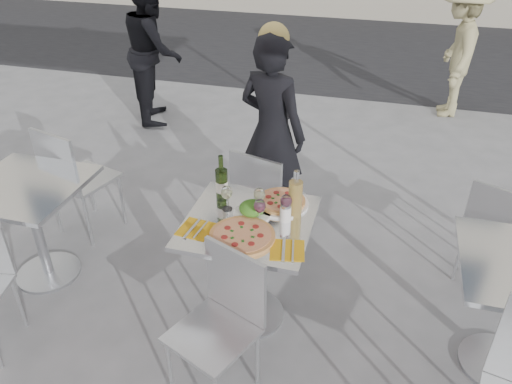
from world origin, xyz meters
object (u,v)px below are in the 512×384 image
(pedestrian_b, at_px, (457,50))
(wineglass_red_b, at_px, (286,202))
(woman_diner, at_px, (272,133))
(wineglass_white_b, at_px, (259,195))
(main_table, at_px, (249,249))
(napkin_left, at_px, (196,229))
(wineglass_white_a, at_px, (227,193))
(pizza_near, at_px, (242,236))
(side_chair_lfar, at_px, (72,174))
(salad_plate, at_px, (252,209))
(wine_bottle, at_px, (222,183))
(chair_far, at_px, (263,196))
(napkin_right, at_px, (287,250))
(side_table_left, at_px, (32,212))
(wineglass_red_a, at_px, (260,207))
(side_chair_rfar, at_px, (496,228))
(chair_near, at_px, (223,314))
(sugar_shaker, at_px, (285,212))
(pizza_far, at_px, (281,202))
(pedestrian_a, at_px, (154,50))
(carafe, at_px, (295,197))

(pedestrian_b, distance_m, wineglass_red_b, 3.94)
(woman_diner, relative_size, wineglass_white_b, 9.79)
(main_table, distance_m, napkin_left, 0.37)
(pedestrian_b, distance_m, wineglass_white_a, 4.06)
(pizza_near, bearing_deg, side_chair_lfar, 156.38)
(pizza_near, xyz_separation_m, salad_plate, (-0.01, 0.22, 0.03))
(woman_diner, bearing_deg, wine_bottle, 105.72)
(chair_far, relative_size, napkin_right, 4.15)
(main_table, height_order, wine_bottle, wine_bottle)
(side_table_left, distance_m, wineglass_red_a, 1.60)
(salad_plate, xyz_separation_m, wineglass_red_a, (0.06, -0.07, 0.07))
(wineglass_red_b, xyz_separation_m, napkin_left, (-0.46, -0.24, -0.11))
(side_chair_rfar, height_order, pizza_near, side_chair_rfar)
(woman_diner, xyz_separation_m, wineglass_red_a, (0.21, -1.14, 0.09))
(side_chair_rfar, relative_size, wineglass_white_a, 5.21)
(chair_far, height_order, wineglass_red_a, wineglass_red_a)
(pizza_near, xyz_separation_m, wineglass_red_b, (0.19, 0.24, 0.10))
(chair_near, relative_size, wineglass_white_b, 5.40)
(chair_far, bearing_deg, side_table_left, 39.02)
(side_table_left, relative_size, side_chair_rfar, 0.91)
(pizza_near, distance_m, wineglass_red_b, 0.32)
(main_table, relative_size, wineglass_white_a, 4.76)
(chair_near, bearing_deg, sugar_shaker, 93.57)
(pizza_far, distance_m, napkin_right, 0.44)
(wine_bottle, height_order, wineglass_white_a, wine_bottle)
(sugar_shaker, xyz_separation_m, wineglass_red_b, (-0.00, 0.02, 0.06))
(pedestrian_a, bearing_deg, woman_diner, -155.72)
(pedestrian_a, relative_size, wineglass_white_a, 10.24)
(main_table, height_order, pizza_far, pizza_far)
(wineglass_red_a, bearing_deg, pizza_far, 71.85)
(woman_diner, relative_size, pedestrian_b, 1.01)
(pedestrian_a, xyz_separation_m, pizza_near, (1.92, -2.97, -0.05))
(main_table, xyz_separation_m, napkin_left, (-0.26, -0.16, 0.21))
(side_chair_rfar, height_order, pedestrian_b, pedestrian_b)
(chair_far, bearing_deg, side_chair_rfar, -162.14)
(salad_plate, relative_size, wineglass_white_a, 1.40)
(woman_diner, relative_size, wineglass_red_a, 9.79)
(wineglass_white_a, bearing_deg, napkin_left, -113.89)
(chair_near, height_order, salad_plate, chair_near)
(main_table, relative_size, chair_far, 0.86)
(wineglass_white_b, bearing_deg, pedestrian_a, 125.78)
(wineglass_white_a, xyz_separation_m, wineglass_white_b, (0.19, 0.03, 0.00))
(salad_plate, distance_m, carafe, 0.26)
(wine_bottle, height_order, carafe, wine_bottle)
(woman_diner, height_order, napkin_right, woman_diner)
(wine_bottle, bearing_deg, pizza_near, -56.01)
(side_chair_lfar, relative_size, wine_bottle, 3.10)
(side_chair_rfar, height_order, pedestrian_a, pedestrian_a)
(side_chair_lfar, bearing_deg, wine_bottle, -178.18)
(woman_diner, bearing_deg, wineglass_white_b, 120.04)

